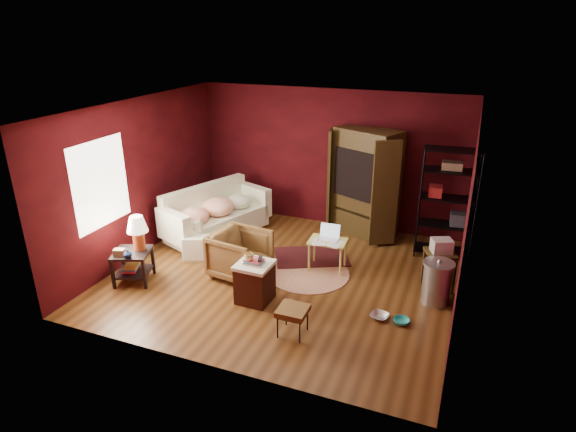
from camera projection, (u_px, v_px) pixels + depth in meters
name	position (u px, v px, depth m)	size (l,w,h in m)	color
room	(281.00, 197.00, 7.64)	(5.54, 5.04, 2.84)	brown
sofa	(214.00, 216.00, 9.44)	(2.29, 0.67, 0.89)	white
armchair	(240.00, 252.00, 7.98)	(0.84, 0.79, 0.87)	black
pet_bowl_steel	(380.00, 310.00, 6.92)	(0.26, 0.06, 0.26)	silver
pet_bowl_turquoise	(402.00, 317.00, 6.80)	(0.23, 0.07, 0.23)	#2AC4C4
vase	(128.00, 254.00, 7.56)	(0.13, 0.14, 0.13)	#0E1E47
mug	(249.00, 256.00, 7.10)	(0.13, 0.11, 0.13)	#E7CC71
side_table	(135.00, 243.00, 7.77)	(0.72, 0.72, 1.11)	black
sofa_cushions	(214.00, 215.00, 9.47)	(1.59, 2.37, 0.92)	white
hamper	(255.00, 281.00, 7.30)	(0.53, 0.53, 0.73)	#421C0F
footstool	(293.00, 312.00, 6.49)	(0.40, 0.40, 0.41)	black
rug_round	(308.00, 273.00, 8.20)	(1.87, 1.87, 0.01)	beige
rug_oriental	(312.00, 256.00, 8.77)	(1.55, 1.35, 0.01)	#55161B
laptop_desk	(328.00, 243.00, 8.19)	(0.65, 0.53, 0.78)	#F1FF74
tv_armoire	(365.00, 181.00, 9.40)	(1.52, 1.27, 2.12)	#422F13
wire_shelving	(449.00, 199.00, 8.44)	(1.01, 0.50, 2.00)	black
small_stand	(441.00, 252.00, 7.51)	(0.57, 0.57, 0.86)	#422F13
trash_can	(437.00, 282.00, 7.24)	(0.51, 0.51, 0.73)	silver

